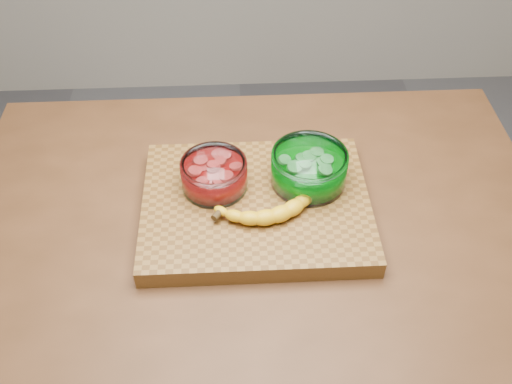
{
  "coord_description": "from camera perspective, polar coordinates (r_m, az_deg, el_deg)",
  "views": [
    {
      "loc": [
        -0.04,
        -0.78,
        1.75
      ],
      "look_at": [
        0.0,
        0.0,
        0.96
      ],
      "focal_mm": 40.0,
      "sensor_mm": 36.0,
      "label": 1
    }
  ],
  "objects": [
    {
      "name": "counter",
      "position": [
        1.52,
        0.0,
        -13.6
      ],
      "size": [
        1.2,
        0.8,
        0.9
      ],
      "primitive_type": "cube",
      "color": "#4E2D17",
      "rests_on": "ground"
    },
    {
      "name": "cutting_board",
      "position": [
        1.14,
        0.0,
        -1.41
      ],
      "size": [
        0.45,
        0.35,
        0.04
      ],
      "primitive_type": "cube",
      "color": "brown",
      "rests_on": "counter"
    },
    {
      "name": "bowl_red",
      "position": [
        1.14,
        -4.2,
        1.75
      ],
      "size": [
        0.13,
        0.13,
        0.06
      ],
      "color": "white",
      "rests_on": "cutting_board"
    },
    {
      "name": "bowl_green",
      "position": [
        1.15,
        5.31,
        2.38
      ],
      "size": [
        0.15,
        0.15,
        0.07
      ],
      "color": "white",
      "rests_on": "cutting_board"
    },
    {
      "name": "banana",
      "position": [
        1.11,
        1.21,
        -0.71
      ],
      "size": [
        0.24,
        0.15,
        0.04
      ],
      "primitive_type": null,
      "color": "gold",
      "rests_on": "cutting_board"
    }
  ]
}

